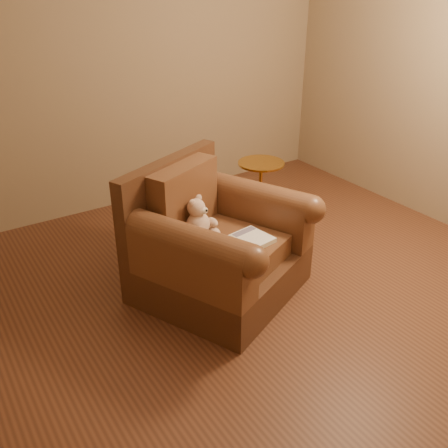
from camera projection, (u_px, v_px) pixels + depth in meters
floor at (268, 290)px, 3.61m from camera, size 4.00×4.00×0.00m
room at (280, 40)px, 2.82m from camera, size 4.02×4.02×2.71m
armchair at (215, 246)px, 3.47m from camera, size 1.31×1.29×0.91m
teddy_bear at (200, 221)px, 3.38m from camera, size 0.22×0.24×0.29m
guidebook at (242, 243)px, 3.30m from camera, size 0.45×0.31×0.03m
side_table at (260, 190)px, 4.46m from camera, size 0.41×0.41×0.57m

